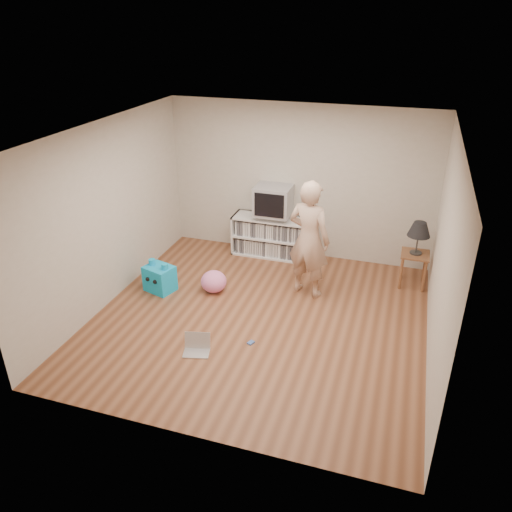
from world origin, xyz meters
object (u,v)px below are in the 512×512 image
object	(u,v)px
plush_blue	(160,278)
laptop	(197,347)
crt_tv	(273,200)
plush_pink	(214,282)
person	(309,239)
table_lamp	(419,230)
media_unit	(273,236)
side_table	(414,261)
dvd_deck	(273,216)

from	to	relation	value
plush_blue	laptop	bearing A→B (deg)	-29.96
crt_tv	plush_pink	distance (m)	1.79
crt_tv	person	xyz separation A→B (m)	(0.85, -1.10, -0.13)
person	plush_pink	bearing A→B (deg)	31.96
table_lamp	person	size ratio (longest dim) A/B	0.29
media_unit	plush_blue	bearing A→B (deg)	-127.21
crt_tv	laptop	world-z (taller)	crt_tv
side_table	person	world-z (taller)	person
side_table	laptop	bearing A→B (deg)	-134.39
crt_tv	plush_blue	size ratio (longest dim) A/B	1.19
table_lamp	person	world-z (taller)	person
plush_blue	dvd_deck	bearing A→B (deg)	69.51
media_unit	plush_pink	distance (m)	1.60
plush_blue	plush_pink	world-z (taller)	plush_blue
dvd_deck	table_lamp	size ratio (longest dim) A/B	0.87
media_unit	person	xyz separation A→B (m)	(0.85, -1.11, 0.54)
plush_blue	crt_tv	bearing A→B (deg)	69.46
person	plush_pink	world-z (taller)	person
laptop	side_table	bearing A→B (deg)	31.49
media_unit	crt_tv	size ratio (longest dim) A/B	2.33
crt_tv	plush_blue	world-z (taller)	crt_tv
dvd_deck	crt_tv	world-z (taller)	crt_tv
side_table	plush_pink	distance (m)	3.10
side_table	person	distance (m)	1.75
table_lamp	dvd_deck	bearing A→B (deg)	171.13
side_table	plush_pink	bearing A→B (deg)	-158.74
dvd_deck	laptop	size ratio (longest dim) A/B	1.19
plush_pink	laptop	bearing A→B (deg)	-76.25
media_unit	crt_tv	distance (m)	0.67
side_table	laptop	xyz separation A→B (m)	(-2.53, -2.58, -0.35)
side_table	table_lamp	size ratio (longest dim) A/B	1.07
media_unit	dvd_deck	bearing A→B (deg)	-90.00
crt_tv	laptop	distance (m)	3.10
side_table	laptop	distance (m)	3.63
dvd_deck	laptop	xyz separation A→B (m)	(-0.15, -2.95, -0.67)
table_lamp	laptop	bearing A→B (deg)	-134.39
plush_blue	plush_pink	size ratio (longest dim) A/B	1.28
laptop	dvd_deck	bearing A→B (deg)	72.88
person	dvd_deck	bearing A→B (deg)	-36.36
media_unit	person	size ratio (longest dim) A/B	0.78
crt_tv	plush_pink	bearing A→B (deg)	-108.98
side_table	person	xyz separation A→B (m)	(-1.52, -0.73, 0.48)
crt_tv	plush_blue	distance (m)	2.30
table_lamp	plush_pink	bearing A→B (deg)	-158.74
dvd_deck	laptop	distance (m)	3.03
crt_tv	person	bearing A→B (deg)	-52.15
table_lamp	plush_pink	distance (m)	3.19
dvd_deck	media_unit	bearing A→B (deg)	90.00
media_unit	side_table	bearing A→B (deg)	-9.24
laptop	plush_pink	distance (m)	1.51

